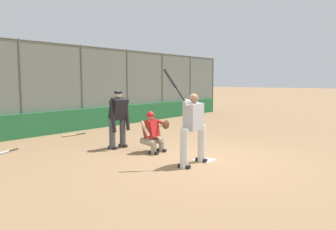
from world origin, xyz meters
TOP-DOWN VIEW (x-y plane):
  - ground_plane at (0.00, 0.00)m, footprint 160.00×160.00m
  - home_plate_marker at (0.00, 0.00)m, footprint 0.43×0.43m
  - backstop_fence at (-0.00, -6.45)m, footprint 22.07×0.08m
  - padding_wall at (0.00, -6.35)m, footprint 21.55×0.18m
  - batter_at_plate at (0.55, 0.04)m, footprint 1.06×0.59m
  - catcher_behind_plate at (0.14, -1.53)m, footprint 0.61×0.72m
  - umpire_home at (0.36, -2.65)m, footprint 0.67×0.41m
  - spare_bat_near_backstop at (2.76, -4.49)m, footprint 0.78×0.37m
  - spare_bat_by_padding at (-3.34, -4.52)m, footprint 0.86×0.08m
  - spare_bat_third_base_side at (-0.00, -5.48)m, footprint 0.90×0.11m
  - fielding_glove_on_dirt at (-2.03, -3.65)m, footprint 0.32×0.24m

SIDE VIEW (x-z plane):
  - ground_plane at x=0.00m, z-range 0.00..0.00m
  - home_plate_marker at x=0.00m, z-range 0.00..0.01m
  - spare_bat_near_backstop at x=2.76m, z-range 0.00..0.07m
  - spare_bat_by_padding at x=-3.34m, z-range 0.00..0.07m
  - spare_bat_third_base_side at x=0.00m, z-range 0.00..0.07m
  - fielding_glove_on_dirt at x=-2.03m, z-range 0.00..0.11m
  - padding_wall at x=0.00m, z-range 0.00..0.82m
  - catcher_behind_plate at x=0.14m, z-range 0.02..1.13m
  - umpire_home at x=0.36m, z-range 0.06..1.70m
  - batter_at_plate at x=0.55m, z-range -0.20..1.99m
  - backstop_fence at x=0.00m, z-range 0.09..3.38m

